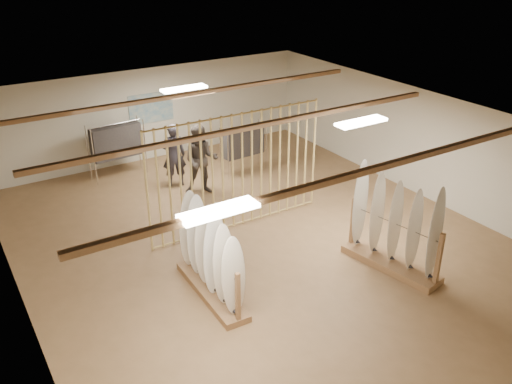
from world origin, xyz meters
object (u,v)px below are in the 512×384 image
clothing_rack_a (116,142)px  clothing_rack_b (244,142)px  rack_right (393,238)px  shopper_a (174,151)px  shopper_b (201,155)px  rack_left (211,266)px

clothing_rack_a → clothing_rack_b: bearing=-31.2°
rack_right → clothing_rack_b: 5.98m
shopper_a → clothing_rack_b: bearing=-169.8°
rack_right → shopper_b: bearing=97.0°
rack_right → clothing_rack_a: rack_right is taller
clothing_rack_b → shopper_b: 1.79m
rack_left → clothing_rack_b: (3.61, 4.82, 0.30)m
clothing_rack_a → rack_right: bearing=-71.4°
shopper_b → rack_right: bearing=-45.0°
clothing_rack_a → shopper_a: (1.11, -1.41, -0.05)m
clothing_rack_a → shopper_b: 2.71m
clothing_rack_a → clothing_rack_b: clothing_rack_a is taller
clothing_rack_b → shopper_b: size_ratio=0.67×
shopper_a → rack_left: bearing=89.2°
rack_left → shopper_b: (1.93, 4.21, 0.44)m
clothing_rack_a → shopper_a: size_ratio=0.81×
clothing_rack_b → shopper_b: bearing=-164.5°
rack_right → clothing_rack_a: 8.26m
rack_left → shopper_b: bearing=67.3°
clothing_rack_b → clothing_rack_a: bearing=148.3°
shopper_a → shopper_b: (0.42, -0.83, 0.06)m
rack_right → clothing_rack_b: (-0.01, 5.98, 0.23)m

